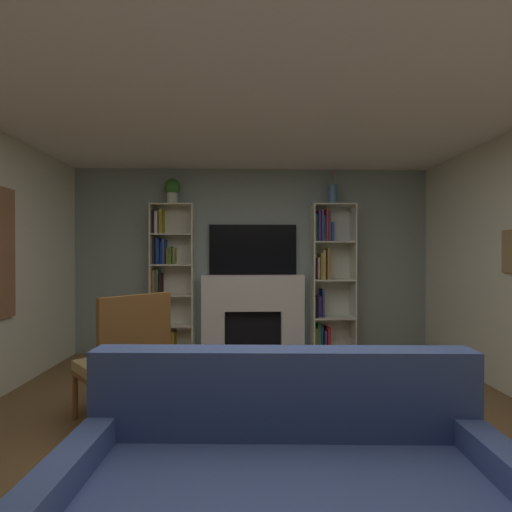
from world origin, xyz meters
name	(u,v)px	position (x,y,z in m)	size (l,w,h in m)	color
ground_plane	(261,466)	(0.00, 0.00, 0.00)	(6.32, 6.32, 0.00)	brown
wall_back_accent	(253,261)	(0.00, 2.66, 1.27)	(4.99, 0.06, 2.54)	gray
ceiling	(261,67)	(0.00, 0.00, 2.57)	(4.99, 5.39, 0.06)	white
fireplace	(253,313)	(0.00, 2.53, 0.56)	(1.49, 0.48, 1.08)	white
tv	(253,250)	(0.00, 2.60, 1.43)	(1.20, 0.06, 0.69)	black
bookshelf_left	(169,283)	(-1.14, 2.54, 0.97)	(0.57, 0.26, 2.04)	beige
bookshelf_right	(327,279)	(1.01, 2.52, 1.02)	(0.57, 0.32, 2.04)	silver
potted_plant	(172,190)	(-1.08, 2.48, 2.23)	(0.21, 0.21, 0.33)	beige
vase_with_flowers	(333,194)	(1.08, 2.48, 2.19)	(0.13, 0.13, 0.46)	#4A6E98
couch	(287,509)	(0.08, -0.79, 0.30)	(1.94, 0.90, 0.90)	#435893
armchair	(126,359)	(-1.07, 0.62, 0.52)	(0.82, 0.82, 1.05)	brown
coffee_table	(273,414)	(0.08, -0.04, 0.35)	(0.71, 0.41, 0.42)	brown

